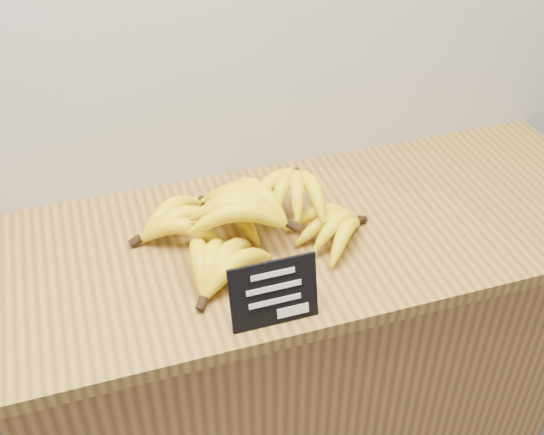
{
  "coord_description": "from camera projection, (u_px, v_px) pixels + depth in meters",
  "views": [
    {
      "loc": [
        -0.44,
        1.72,
        1.83
      ],
      "look_at": [
        -0.13,
        2.7,
        1.02
      ],
      "focal_mm": 45.0,
      "sensor_mm": 36.0,
      "label": 1
    }
  ],
  "objects": [
    {
      "name": "counter",
      "position": [
        266.0,
        386.0,
        1.69
      ],
      "size": [
        1.33,
        0.5,
        0.9
      ],
      "primitive_type": "cube",
      "color": "#956230",
      "rests_on": "ground"
    },
    {
      "name": "chalkboard_sign",
      "position": [
        274.0,
        293.0,
        1.18
      ],
      "size": [
        0.16,
        0.04,
        0.12
      ],
      "primitive_type": "cube",
      "rotation": [
        -0.23,
        0.0,
        0.0
      ],
      "color": "black",
      "rests_on": "counter_top"
    },
    {
      "name": "counter_top",
      "position": [
        265.0,
        243.0,
        1.41
      ],
      "size": [
        1.57,
        0.54,
        0.03
      ],
      "primitive_type": "cube",
      "color": "olive",
      "rests_on": "counter"
    },
    {
      "name": "banana_pile",
      "position": [
        245.0,
        220.0,
        1.36
      ],
      "size": [
        0.48,
        0.36,
        0.13
      ],
      "color": "yellow",
      "rests_on": "counter_top"
    }
  ]
}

